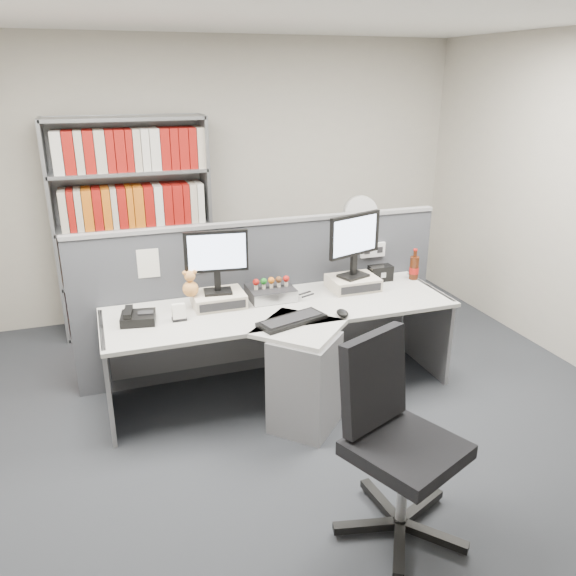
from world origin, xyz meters
name	(u,v)px	position (x,y,z in m)	size (l,w,h in m)	color
ground	(320,450)	(0.00, 0.00, 0.00)	(5.50, 5.50, 0.00)	#313439
room_shell	(326,179)	(0.00, 0.00, 1.79)	(5.04, 5.54, 2.72)	#B5AFA1
partition	(265,295)	(0.00, 1.25, 0.65)	(3.00, 0.08, 1.27)	#43454C
desk	(290,350)	(0.00, 0.60, 0.46)	(2.60, 1.20, 0.72)	#BAB8B3
monitor_riser_left	(218,299)	(-0.44, 0.98, 0.77)	(0.38, 0.31, 0.10)	beige
monitor_riser_right	(353,283)	(0.66, 0.98, 0.77)	(0.38, 0.31, 0.10)	beige
monitor_left	(216,256)	(-0.44, 0.98, 1.10)	(0.46, 0.17, 0.47)	black
monitor_right	(355,240)	(0.66, 0.98, 1.13)	(0.49, 0.22, 0.51)	black
desktop_pc	(271,293)	(-0.02, 0.99, 0.77)	(0.34, 0.31, 0.09)	black
figurines	(271,281)	(-0.02, 0.98, 0.86)	(0.29, 0.05, 0.09)	beige
keyboard	(292,320)	(-0.02, 0.50, 0.74)	(0.52, 0.32, 0.03)	black
mouse	(342,313)	(0.36, 0.49, 0.74)	(0.08, 0.12, 0.05)	black
desk_phone	(137,317)	(-1.04, 0.85, 0.76)	(0.26, 0.24, 0.10)	black
desk_calendar	(179,313)	(-0.76, 0.79, 0.77)	(0.10, 0.08, 0.12)	black
plush_toy	(190,285)	(-0.64, 0.97, 0.91)	(0.12, 0.12, 0.20)	#D48E46
speaker	(380,273)	(0.96, 1.08, 0.78)	(0.19, 0.11, 0.13)	black
cola_bottle	(414,268)	(1.25, 1.03, 0.82)	(0.08, 0.08, 0.26)	#3F190A
shelving_unit	(134,230)	(-0.90, 2.44, 0.98)	(1.41, 0.40, 2.00)	gray
filing_cabinet	(357,284)	(1.20, 1.99, 0.35)	(0.45, 0.61, 0.70)	gray
desk_fan	(360,217)	(1.20, 1.99, 1.04)	(0.33, 0.19, 0.55)	white
office_chair	(393,434)	(0.11, -0.73, 0.58)	(0.71, 0.71, 1.08)	silver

